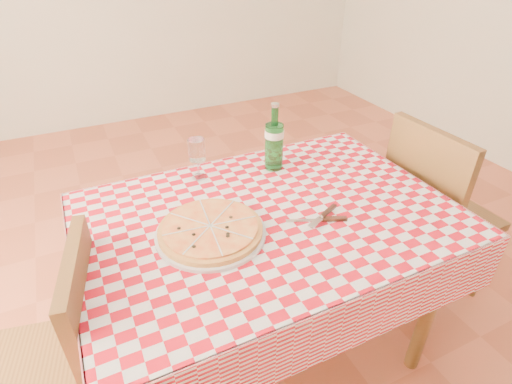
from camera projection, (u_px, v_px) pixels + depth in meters
dining_table at (268, 235)px, 1.45m from camera, size 1.20×0.80×0.75m
tablecloth at (268, 214)px, 1.40m from camera, size 1.30×0.90×0.01m
chair_near at (431, 206)px, 1.83m from camera, size 0.43×0.43×0.93m
chair_far at (66, 351)px, 1.24m from camera, size 0.46×0.46×0.86m
pizza_plate at (210, 229)px, 1.29m from camera, size 0.40×0.40×0.05m
water_bottle at (274, 137)px, 1.60m from camera, size 0.10×0.10×0.28m
wine_glass at (198, 159)px, 1.57m from camera, size 0.08×0.08×0.17m
cutlery at (321, 218)px, 1.36m from camera, size 0.24×0.20×0.02m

